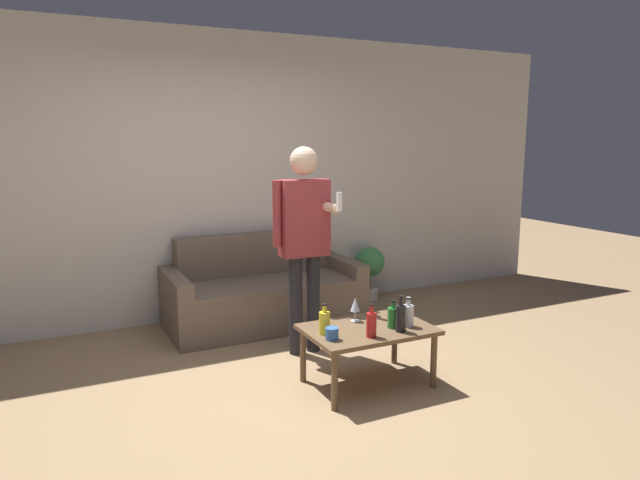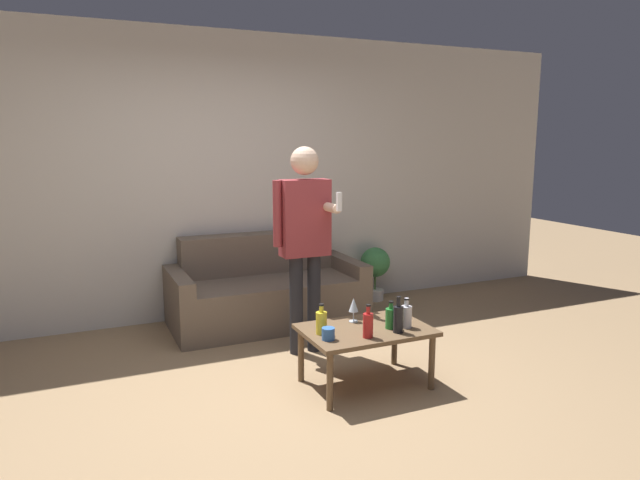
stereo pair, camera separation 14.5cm
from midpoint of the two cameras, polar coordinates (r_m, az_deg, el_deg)
name	(u,v)px [view 1 (the left image)]	position (r m, az deg, el deg)	size (l,w,h in m)	color
ground_plane	(299,409)	(3.82, -3.20, -16.49)	(16.00, 16.00, 0.00)	#997A56
wall_back	(205,177)	(5.50, -12.22, 6.15)	(8.00, 0.06, 2.70)	silver
couch	(262,292)	(5.38, -6.57, -5.22)	(1.76, 0.85, 0.81)	#6B5B4C
coffee_table	(368,334)	(4.02, 3.77, -9.38)	(0.87, 0.59, 0.42)	brown
bottle_orange	(408,315)	(4.02, 7.77, -7.44)	(0.08, 0.08, 0.21)	silver
bottle_green	(325,322)	(3.84, -0.64, -8.21)	(0.08, 0.08, 0.21)	yellow
bottle_dark	(371,324)	(3.79, 4.06, -8.38)	(0.07, 0.07, 0.22)	#B21E1E
bottle_yellow	(401,317)	(3.91, 7.02, -7.70)	(0.07, 0.07, 0.25)	black
bottle_red	(393,317)	(3.99, 6.25, -7.65)	(0.07, 0.07, 0.19)	#23752D
wine_glass_near	(355,305)	(4.09, 2.51, -6.54)	(0.07, 0.07, 0.17)	silver
cup_on_table	(332,334)	(3.75, 0.09, -9.35)	(0.09, 0.09, 0.08)	#3366B2
person_standing_front	(304,232)	(4.46, -2.56, 0.79)	(0.45, 0.42, 1.65)	#232328
potted_plant	(370,266)	(6.09, 4.31, -2.58)	(0.31, 0.31, 0.57)	silver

